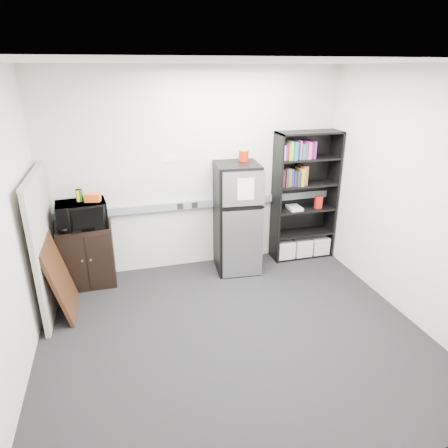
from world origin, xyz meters
name	(u,v)px	position (x,y,z in m)	size (l,w,h in m)	color
floor	(233,333)	(0.00, 0.00, 0.00)	(4.00, 4.00, 0.00)	black
wall_back	(197,172)	(0.00, 1.75, 1.35)	(4.00, 0.02, 2.70)	silver
wall_right	(413,198)	(2.00, 0.00, 1.35)	(0.02, 3.50, 2.70)	silver
wall_left	(2,237)	(-2.00, 0.00, 1.35)	(0.02, 3.50, 2.70)	silver
ceiling	(236,62)	(0.00, 0.00, 2.70)	(4.00, 3.50, 0.02)	white
electrical_raceway	(198,204)	(0.00, 1.72, 0.90)	(3.92, 0.05, 0.10)	gray
wall_note	(170,159)	(-0.35, 1.74, 1.55)	(0.14, 0.00, 0.10)	white
bookshelf	(304,198)	(1.53, 1.57, 0.91)	(0.90, 0.34, 1.85)	black
cubicle_partition	(44,244)	(-1.90, 1.08, 0.81)	(0.06, 1.30, 1.62)	gray
cabinet	(88,256)	(-1.50, 1.50, 0.41)	(0.65, 0.44, 0.81)	black
microwave	(82,215)	(-1.50, 1.48, 0.98)	(0.58, 0.39, 0.32)	black
snack_box_a	(79,195)	(-1.50, 1.52, 1.21)	(0.07, 0.05, 0.15)	#285E1A
snack_box_b	(79,195)	(-1.50, 1.52, 1.21)	(0.07, 0.05, 0.15)	#0B3316
snack_box_c	(79,196)	(-1.50, 1.52, 1.21)	(0.07, 0.05, 0.14)	#CEC813
snack_bag	(93,198)	(-1.35, 1.47, 1.19)	(0.18, 0.10, 0.10)	#DD5416
refrigerator	(237,218)	(0.47, 1.42, 0.75)	(0.61, 0.64, 1.50)	black
coffee_can	(244,154)	(0.60, 1.55, 1.59)	(0.13, 0.13, 0.18)	#AA1D07
framed_poster	(60,277)	(-1.77, 0.91, 0.46)	(0.26, 0.71, 0.90)	black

